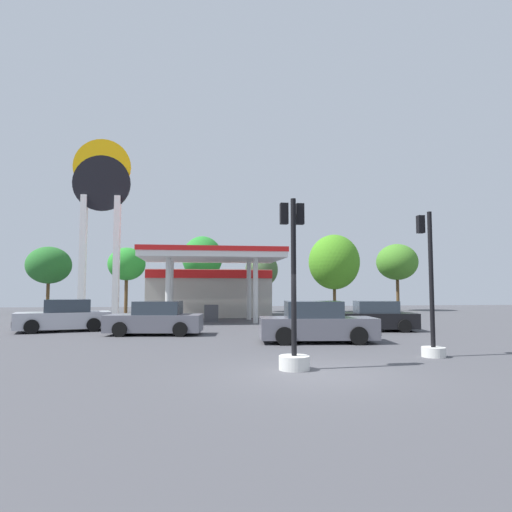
{
  "coord_description": "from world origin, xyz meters",
  "views": [
    {
      "loc": [
        -2.94,
        -10.91,
        2.09
      ],
      "look_at": [
        0.57,
        14.68,
        4.07
      ],
      "focal_mm": 30.95,
      "sensor_mm": 36.0,
      "label": 1
    }
  ],
  "objects": [
    {
      "name": "traffic_signal_1",
      "position": [
        4.41,
        2.16,
        1.33
      ],
      "size": [
        0.73,
        0.73,
        4.58
      ],
      "color": "silver",
      "rests_on": "ground"
    },
    {
      "name": "station_pole_sign",
      "position": [
        -9.42,
        20.15,
        7.93
      ],
      "size": [
        3.87,
        0.56,
        12.51
      ],
      "color": "white",
      "rests_on": "ground"
    },
    {
      "name": "gas_station",
      "position": [
        -1.91,
        23.77,
        2.19
      ],
      "size": [
        9.31,
        12.86,
        4.71
      ],
      "color": "beige",
      "rests_on": "ground"
    },
    {
      "name": "car_0",
      "position": [
        -4.79,
        10.22,
        0.71
      ],
      "size": [
        4.55,
        2.43,
        1.56
      ],
      "color": "black",
      "rests_on": "ground"
    },
    {
      "name": "tree_3",
      "position": [
        3.28,
        30.53,
        3.98
      ],
      "size": [
        3.1,
        3.1,
        5.64
      ],
      "color": "brown",
      "rests_on": "ground"
    },
    {
      "name": "tree_5",
      "position": [
        17.19,
        31.09,
        4.87
      ],
      "size": [
        4.1,
        4.1,
        6.7
      ],
      "color": "brown",
      "rests_on": "ground"
    },
    {
      "name": "car_3",
      "position": [
        6.06,
        10.66,
        0.69
      ],
      "size": [
        4.45,
        2.41,
        1.52
      ],
      "color": "black",
      "rests_on": "ground"
    },
    {
      "name": "tree_2",
      "position": [
        -2.32,
        31.63,
        5.13
      ],
      "size": [
        3.85,
        3.85,
        7.23
      ],
      "color": "brown",
      "rests_on": "ground"
    },
    {
      "name": "ground_plane",
      "position": [
        0.0,
        0.0,
        0.0
      ],
      "size": [
        90.0,
        90.0,
        0.0
      ],
      "primitive_type": "plane",
      "color": "#47474C",
      "rests_on": "ground"
    },
    {
      "name": "car_1",
      "position": [
        1.87,
        6.36,
        0.74
      ],
      "size": [
        4.74,
        2.45,
        1.64
      ],
      "color": "black",
      "rests_on": "ground"
    },
    {
      "name": "tree_0",
      "position": [
        -16.29,
        31.62,
        4.33
      ],
      "size": [
        3.97,
        3.97,
        6.04
      ],
      "color": "brown",
      "rests_on": "ground"
    },
    {
      "name": "car_2",
      "position": [
        -9.52,
        12.68,
        0.73
      ],
      "size": [
        4.81,
        3.02,
        1.6
      ],
      "color": "black",
      "rests_on": "ground"
    },
    {
      "name": "tree_1",
      "position": [
        -9.15,
        30.27,
        4.4
      ],
      "size": [
        3.35,
        3.35,
        5.92
      ],
      "color": "brown",
      "rests_on": "ground"
    },
    {
      "name": "tree_4",
      "position": [
        9.96,
        29.08,
        4.69
      ],
      "size": [
        4.76,
        4.76,
        7.28
      ],
      "color": "brown",
      "rests_on": "ground"
    },
    {
      "name": "traffic_signal_0",
      "position": [
        -0.36,
        0.59,
        1.36
      ],
      "size": [
        0.81,
        0.81,
        4.54
      ],
      "color": "silver",
      "rests_on": "ground"
    }
  ]
}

